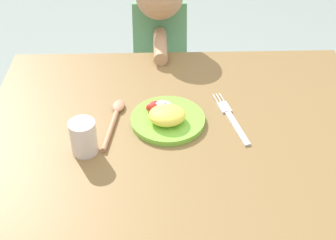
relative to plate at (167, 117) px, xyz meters
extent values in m
cube|color=olive|center=(0.04, -0.03, -0.03)|extent=(1.08, 0.83, 0.03)
cube|color=olive|center=(-0.39, 0.27, -0.39)|extent=(0.07, 0.07, 0.69)
cube|color=olive|center=(0.47, 0.27, -0.39)|extent=(0.07, 0.07, 0.69)
cylinder|color=#80D041|center=(0.00, 0.00, -0.01)|extent=(0.20, 0.20, 0.02)
ellipsoid|color=#F9E250|center=(0.00, -0.01, 0.02)|extent=(0.10, 0.09, 0.04)
ellipsoid|color=red|center=(-0.01, 0.04, 0.01)|extent=(0.03, 0.03, 0.02)
ellipsoid|color=red|center=(-0.03, 0.05, 0.01)|extent=(0.05, 0.04, 0.02)
ellipsoid|color=red|center=(-0.04, 0.03, 0.01)|extent=(0.04, 0.03, 0.03)
ellipsoid|color=white|center=(-0.01, 0.04, 0.01)|extent=(0.06, 0.05, 0.02)
cube|color=silver|center=(0.19, -0.03, -0.02)|extent=(0.05, 0.15, 0.01)
cube|color=silver|center=(0.17, 0.06, -0.02)|extent=(0.04, 0.05, 0.01)
cylinder|color=silver|center=(0.17, 0.11, -0.02)|extent=(0.01, 0.04, 0.00)
cylinder|color=silver|center=(0.16, 0.11, -0.02)|extent=(0.01, 0.04, 0.00)
cylinder|color=silver|center=(0.15, 0.10, -0.02)|extent=(0.01, 0.04, 0.00)
cylinder|color=tan|center=(-0.15, -0.04, -0.01)|extent=(0.04, 0.16, 0.01)
ellipsoid|color=tan|center=(-0.14, 0.07, -0.01)|extent=(0.04, 0.06, 0.02)
cylinder|color=silver|center=(-0.21, -0.11, 0.03)|extent=(0.07, 0.07, 0.09)
cube|color=#3D4A59|center=(-0.01, 0.58, -0.48)|extent=(0.21, 0.15, 0.52)
cube|color=#599966|center=(-0.01, 0.53, -0.08)|extent=(0.19, 0.24, 0.34)
cylinder|color=tan|center=(-0.01, 0.38, 0.00)|extent=(0.05, 0.18, 0.05)
camera|label=1|loc=(-0.02, -0.99, 0.78)|focal=49.41mm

